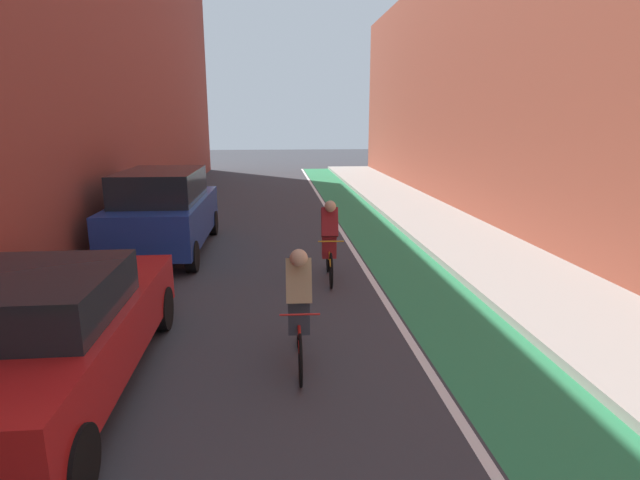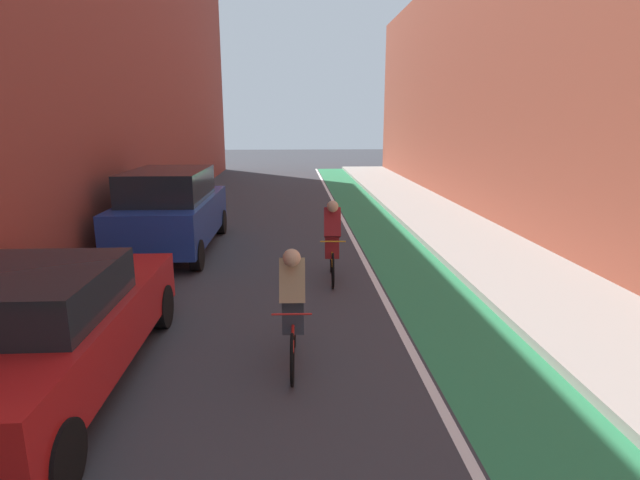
{
  "view_description": "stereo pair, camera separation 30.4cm",
  "coord_description": "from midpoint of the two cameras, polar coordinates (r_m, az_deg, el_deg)",
  "views": [
    {
      "loc": [
        -0.01,
        5.44,
        3.11
      ],
      "look_at": [
        0.76,
        13.53,
        1.16
      ],
      "focal_mm": 28.22,
      "sensor_mm": 36.0,
      "label": 1
    },
    {
      "loc": [
        0.29,
        5.41,
        3.11
      ],
      "look_at": [
        0.76,
        13.53,
        1.16
      ],
      "focal_mm": 28.22,
      "sensor_mm": 36.0,
      "label": 2
    }
  ],
  "objects": [
    {
      "name": "lane_divider_stripe",
      "position": [
        13.24,
        2.48,
        -0.13
      ],
      "size": [
        0.12,
        40.35,
        0.0
      ],
      "primitive_type": "cube",
      "color": "white",
      "rests_on": "ground"
    },
    {
      "name": "sidewalk_right",
      "position": [
        13.96,
        14.91,
        0.43
      ],
      "size": [
        2.67,
        40.35,
        0.14
      ],
      "primitive_type": "cube",
      "color": "#A8A59E",
      "rests_on": "ground"
    },
    {
      "name": "building_facade_right",
      "position": [
        16.53,
        22.01,
        16.96
      ],
      "size": [
        2.4,
        36.35,
        8.77
      ],
      "primitive_type": "cube",
      "color": "#9E4C38",
      "rests_on": "ground"
    },
    {
      "name": "cyclist_far",
      "position": [
        9.86,
        0.19,
        0.23
      ],
      "size": [
        0.48,
        1.74,
        1.63
      ],
      "color": "black",
      "rests_on": "ground"
    },
    {
      "name": "parked_suv_blue",
      "position": [
        12.55,
        -17.9,
        3.22
      ],
      "size": [
        2.03,
        4.68,
        1.98
      ],
      "color": "navy",
      "rests_on": "ground"
    },
    {
      "name": "bike_lane_paint",
      "position": [
        13.39,
        6.29,
        -0.04
      ],
      "size": [
        1.6,
        40.35,
        0.0
      ],
      "primitive_type": "cube",
      "color": "#2D8451",
      "rests_on": "ground"
    },
    {
      "name": "parked_sedan_red",
      "position": [
        6.57,
        -29.84,
        -9.09
      ],
      "size": [
        1.99,
        4.66,
        1.53
      ],
      "color": "red",
      "rests_on": "ground"
    },
    {
      "name": "ground_plane",
      "position": [
        11.19,
        -5.95,
        -2.75
      ],
      "size": [
        88.76,
        88.76,
        0.0
      ],
      "primitive_type": "plane",
      "color": "#38383D"
    },
    {
      "name": "cyclist_trailing",
      "position": [
        6.46,
        -3.78,
        -7.09
      ],
      "size": [
        0.48,
        1.69,
        1.6
      ],
      "color": "black",
      "rests_on": "ground"
    }
  ]
}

